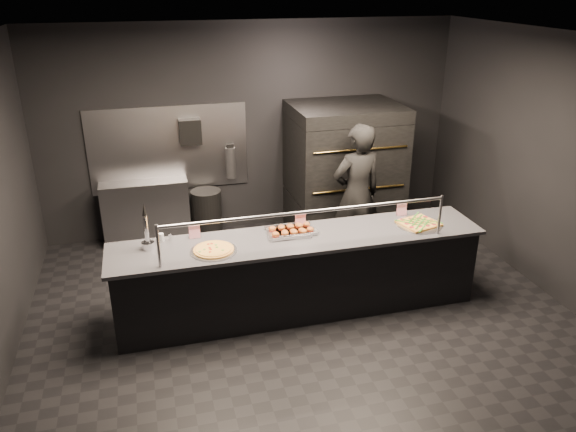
{
  "coord_description": "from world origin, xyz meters",
  "views": [
    {
      "loc": [
        -1.53,
        -5.29,
        3.53
      ],
      "look_at": [
        -0.08,
        0.2,
        1.1
      ],
      "focal_mm": 35.0,
      "sensor_mm": 36.0,
      "label": 1
    }
  ],
  "objects_px": {
    "service_counter": "(299,274)",
    "worker": "(356,195)",
    "slider_tray_a": "(288,231)",
    "trash_bin": "(207,214)",
    "square_pizza": "(419,224)",
    "prep_shelf": "(146,212)",
    "round_pizza": "(214,250)",
    "towel_dispenser": "(190,132)",
    "slider_tray_b": "(296,229)",
    "pizza_oven": "(344,170)",
    "beer_tap": "(147,236)",
    "fire_extinguisher": "(231,162)"
  },
  "relations": [
    {
      "from": "service_counter",
      "to": "slider_tray_a",
      "type": "relative_size",
      "value": 8.42
    },
    {
      "from": "service_counter",
      "to": "worker",
      "type": "distance_m",
      "value": 1.53
    },
    {
      "from": "trash_bin",
      "to": "slider_tray_b",
      "type": "bearing_deg",
      "value": -69.98
    },
    {
      "from": "service_counter",
      "to": "trash_bin",
      "type": "height_order",
      "value": "service_counter"
    },
    {
      "from": "prep_shelf",
      "to": "pizza_oven",
      "type": "bearing_deg",
      "value": -8.54
    },
    {
      "from": "beer_tap",
      "to": "service_counter",
      "type": "bearing_deg",
      "value": -4.73
    },
    {
      "from": "slider_tray_a",
      "to": "trash_bin",
      "type": "bearing_deg",
      "value": 107.3
    },
    {
      "from": "worker",
      "to": "slider_tray_b",
      "type": "bearing_deg",
      "value": 31.01
    },
    {
      "from": "round_pizza",
      "to": "square_pizza",
      "type": "bearing_deg",
      "value": 1.5
    },
    {
      "from": "prep_shelf",
      "to": "round_pizza",
      "type": "relative_size",
      "value": 2.49
    },
    {
      "from": "trash_bin",
      "to": "worker",
      "type": "distance_m",
      "value": 2.25
    },
    {
      "from": "towel_dispenser",
      "to": "slider_tray_a",
      "type": "distance_m",
      "value": 2.48
    },
    {
      "from": "worker",
      "to": "round_pizza",
      "type": "bearing_deg",
      "value": 20.84
    },
    {
      "from": "pizza_oven",
      "to": "worker",
      "type": "relative_size",
      "value": 1.02
    },
    {
      "from": "square_pizza",
      "to": "round_pizza",
      "type": "bearing_deg",
      "value": -178.5
    },
    {
      "from": "service_counter",
      "to": "prep_shelf",
      "type": "xyz_separation_m",
      "value": [
        -1.6,
        2.32,
        -0.01
      ]
    },
    {
      "from": "fire_extinguisher",
      "to": "square_pizza",
      "type": "height_order",
      "value": "fire_extinguisher"
    },
    {
      "from": "round_pizza",
      "to": "slider_tray_b",
      "type": "distance_m",
      "value": 0.98
    },
    {
      "from": "slider_tray_b",
      "to": "worker",
      "type": "relative_size",
      "value": 0.25
    },
    {
      "from": "towel_dispenser",
      "to": "slider_tray_a",
      "type": "bearing_deg",
      "value": -70.59
    },
    {
      "from": "prep_shelf",
      "to": "fire_extinguisher",
      "type": "relative_size",
      "value": 2.38
    },
    {
      "from": "slider_tray_b",
      "to": "worker",
      "type": "height_order",
      "value": "worker"
    },
    {
      "from": "pizza_oven",
      "to": "beer_tap",
      "type": "height_order",
      "value": "pizza_oven"
    },
    {
      "from": "round_pizza",
      "to": "prep_shelf",
      "type": "bearing_deg",
      "value": 105.02
    },
    {
      "from": "prep_shelf",
      "to": "round_pizza",
      "type": "height_order",
      "value": "round_pizza"
    },
    {
      "from": "round_pizza",
      "to": "trash_bin",
      "type": "distance_m",
      "value": 2.4
    },
    {
      "from": "service_counter",
      "to": "slider_tray_b",
      "type": "bearing_deg",
      "value": 90.09
    },
    {
      "from": "prep_shelf",
      "to": "towel_dispenser",
      "type": "bearing_deg",
      "value": 5.71
    },
    {
      "from": "square_pizza",
      "to": "worker",
      "type": "distance_m",
      "value": 1.1
    },
    {
      "from": "towel_dispenser",
      "to": "slider_tray_b",
      "type": "xyz_separation_m",
      "value": [
        0.9,
        -2.24,
        -0.6
      ]
    },
    {
      "from": "prep_shelf",
      "to": "worker",
      "type": "bearing_deg",
      "value": -26.39
    },
    {
      "from": "service_counter",
      "to": "square_pizza",
      "type": "height_order",
      "value": "service_counter"
    },
    {
      "from": "slider_tray_a",
      "to": "trash_bin",
      "type": "distance_m",
      "value": 2.28
    },
    {
      "from": "prep_shelf",
      "to": "trash_bin",
      "type": "relative_size",
      "value": 1.67
    },
    {
      "from": "fire_extinguisher",
      "to": "round_pizza",
      "type": "height_order",
      "value": "fire_extinguisher"
    },
    {
      "from": "service_counter",
      "to": "prep_shelf",
      "type": "bearing_deg",
      "value": 124.59
    },
    {
      "from": "beer_tap",
      "to": "worker",
      "type": "height_order",
      "value": "worker"
    },
    {
      "from": "beer_tap",
      "to": "slider_tray_b",
      "type": "relative_size",
      "value": 1.07
    },
    {
      "from": "slider_tray_a",
      "to": "square_pizza",
      "type": "height_order",
      "value": "slider_tray_a"
    },
    {
      "from": "slider_tray_a",
      "to": "worker",
      "type": "distance_m",
      "value": 1.45
    },
    {
      "from": "prep_shelf",
      "to": "towel_dispenser",
      "type": "distance_m",
      "value": 1.31
    },
    {
      "from": "beer_tap",
      "to": "worker",
      "type": "relative_size",
      "value": 0.27
    },
    {
      "from": "towel_dispenser",
      "to": "slider_tray_a",
      "type": "xyz_separation_m",
      "value": [
        0.8,
        -2.27,
        -0.6
      ]
    },
    {
      "from": "slider_tray_b",
      "to": "prep_shelf",
      "type": "bearing_deg",
      "value": 126.4
    },
    {
      "from": "service_counter",
      "to": "worker",
      "type": "bearing_deg",
      "value": 43.72
    },
    {
      "from": "square_pizza",
      "to": "beer_tap",
      "type": "bearing_deg",
      "value": 176.72
    },
    {
      "from": "square_pizza",
      "to": "worker",
      "type": "height_order",
      "value": "worker"
    },
    {
      "from": "fire_extinguisher",
      "to": "prep_shelf",
      "type": "bearing_deg",
      "value": -176.34
    },
    {
      "from": "service_counter",
      "to": "worker",
      "type": "xyz_separation_m",
      "value": [
        1.05,
        1.01,
        0.47
      ]
    },
    {
      "from": "service_counter",
      "to": "beer_tap",
      "type": "distance_m",
      "value": 1.71
    }
  ]
}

